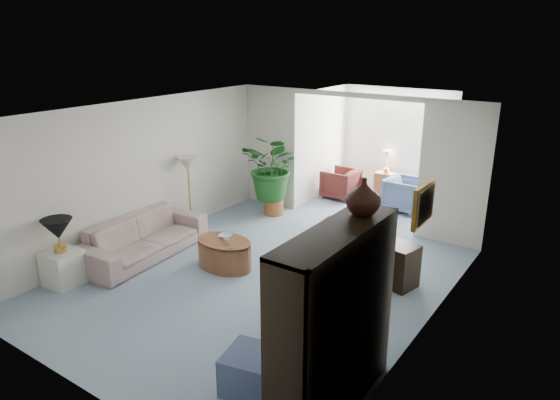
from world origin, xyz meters
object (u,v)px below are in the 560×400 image
Objects in this scene: coffee_bowl at (226,236)px; sunroom_chair_maroon at (341,184)px; table_lamp at (57,229)px; plant_pot at (274,206)px; end_table at (63,268)px; framed_picture at (425,205)px; wingback_chair at (345,254)px; coffee_cup at (227,242)px; sofa at (144,237)px; side_table_dark at (397,265)px; coffee_table at (224,254)px; sunroom_chair_blue at (405,194)px; floor_lamp at (188,164)px; ottoman at (252,371)px; cabinet_urn at (363,196)px; sunroom_table at (385,184)px; entertainment_cabinet at (334,323)px.

coffee_bowl is 4.07m from sunroom_chair_maroon.
table_lamp is 1.10× the size of plant_pot.
end_table reaches higher than coffee_bowl.
framed_picture is 0.54× the size of wingback_chair.
sunroom_chair_maroon is at bearing 94.33° from coffee_cup.
sofa is 21.42× the size of coffee_cup.
sunroom_chair_maroon is (-2.64, 3.20, 0.01)m from side_table_dark.
sunroom_chair_blue is (1.33, 4.17, 0.12)m from coffee_table.
wingback_chair reaches higher than plant_pot.
coffee_cup reaches higher than coffee_table.
table_lamp is (-0.20, -1.35, 0.54)m from sofa.
ottoman is at bearing -38.39° from floor_lamp.
end_table reaches higher than plant_pot.
cabinet_urn reaches higher than ottoman.
wingback_chair is at bearing -156.80° from side_table_dark.
plant_pot is (-0.73, 2.34, -0.31)m from coffee_bowl.
sunroom_chair_blue is (-0.80, 6.22, 0.13)m from ottoman.
sofa is 1.37m from end_table.
sunroom_table is at bearing 135.87° from sunroom_chair_maroon.
entertainment_cabinet is at bearing -90.00° from cabinet_urn.
wingback_chair is (3.33, 2.45, -0.45)m from table_lamp.
coffee_cup is 1.79m from wingback_chair.
entertainment_cabinet reaches higher than table_lamp.
coffee_cup is at bearing 18.65° from wingback_chair.
plant_pot is (-3.94, 2.61, -1.54)m from framed_picture.
framed_picture is 1.25× the size of plant_pot.
sofa is 11.31× the size of coffee_bowl.
wingback_chair is at bearing 120.50° from cabinet_urn.
framed_picture is 0.66× the size of sunroom_chair_blue.
sunroom_chair_maroon is at bearing -135.00° from sunroom_table.
table_lamp is 4.67m from cabinet_urn.
sunroom_chair_maroon is (1.43, 3.27, -0.92)m from floor_lamp.
coffee_cup is at bearing 44.60° from end_table.
table_lamp is 0.68× the size of side_table_dark.
wingback_chair is at bearing -74.33° from sunroom_table.
coffee_cup is at bearing -29.66° from floor_lamp.
sunroom_chair_maroon is at bearing 92.38° from coffee_table.
wingback_chair is (3.33, 2.45, 0.16)m from end_table.
sofa is 1.56m from coffee_cup.
wingback_chair is 3.53m from sunroom_chair_blue.
entertainment_cabinet is (4.53, -2.70, -0.31)m from floor_lamp.
side_table_dark is at bearing 101.39° from cabinet_urn.
cabinet_urn is 5.95m from sunroom_chair_blue.
cabinet_urn reaches higher than sunroom_chair_blue.
ottoman is 0.70× the size of sunroom_chair_blue.
coffee_bowl is 0.26× the size of sunroom_chair_blue.
side_table_dark is at bearing -64.41° from sunroom_table.
sofa is 5.69m from sunroom_table.
sunroom_chair_blue is (2.89, 5.95, 0.09)m from end_table.
sofa is at bearing 168.63° from cabinet_urn.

